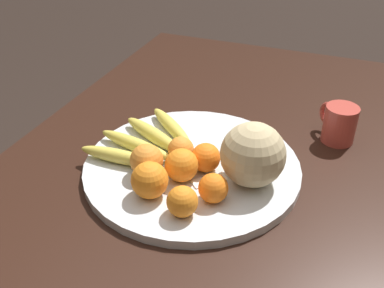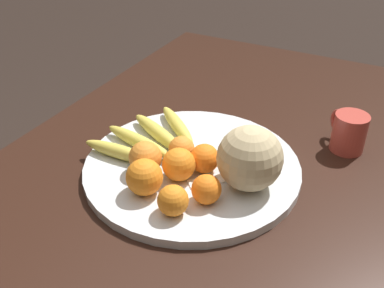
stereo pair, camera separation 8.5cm
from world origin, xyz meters
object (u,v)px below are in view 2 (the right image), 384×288
at_px(melon, 250,158).
at_px(orange_mid_center, 182,149).
at_px(kitchen_table, 202,213).
at_px(ceramic_mug, 348,132).
at_px(orange_back_right, 204,158).
at_px(banana_bunch, 150,137).
at_px(orange_top_small, 145,158).
at_px(produce_tag, 206,181).
at_px(orange_back_left, 206,189).
at_px(orange_side_extra, 179,164).
at_px(orange_front_left, 144,177).
at_px(orange_front_right, 173,200).
at_px(fruit_bowl, 192,167).

bearing_deg(melon, orange_mid_center, 84.33).
bearing_deg(kitchen_table, ceramic_mug, -42.66).
relative_size(kitchen_table, orange_back_right, 26.00).
bearing_deg(melon, banana_bunch, 81.34).
bearing_deg(orange_top_small, ceramic_mug, -48.23).
bearing_deg(ceramic_mug, produce_tag, 142.33).
relative_size(orange_back_left, orange_side_extra, 0.85).
height_order(orange_front_left, orange_front_right, orange_front_left).
xyz_separation_m(orange_front_left, orange_side_extra, (0.07, -0.04, -0.00)).
bearing_deg(orange_side_extra, orange_front_left, 152.03).
height_order(orange_back_left, orange_top_small, orange_top_small).
xyz_separation_m(orange_back_right, orange_side_extra, (-0.05, 0.03, 0.00)).
bearing_deg(orange_back_right, kitchen_table, -172.14).
bearing_deg(orange_back_right, orange_front_right, -176.76).
xyz_separation_m(melon, orange_front_right, (-0.14, 0.09, -0.04)).
bearing_deg(orange_front_right, fruit_bowl, 15.05).
distance_m(fruit_bowl, melon, 0.15).
xyz_separation_m(orange_front_left, orange_front_right, (-0.03, -0.08, -0.01)).
bearing_deg(orange_mid_center, kitchen_table, -109.30).
xyz_separation_m(orange_mid_center, ceramic_mug, (0.24, -0.30, -0.00)).
xyz_separation_m(orange_front_left, orange_back_right, (0.12, -0.07, -0.01)).
bearing_deg(kitchen_table, orange_front_left, 146.45).
bearing_deg(orange_front_left, produce_tag, -47.73).
relative_size(orange_front_right, produce_tag, 0.81).
height_order(orange_front_left, orange_mid_center, orange_front_left).
relative_size(orange_front_left, orange_front_right, 1.24).
relative_size(kitchen_table, fruit_bowl, 3.45).
relative_size(banana_bunch, ceramic_mug, 2.61).
distance_m(orange_top_small, ceramic_mug, 0.47).
bearing_deg(produce_tag, melon, -24.51).
relative_size(kitchen_table, melon, 12.29).
relative_size(fruit_bowl, banana_bunch, 1.89).
distance_m(banana_bunch, ceramic_mug, 0.45).
relative_size(kitchen_table, ceramic_mug, 16.99).
height_order(orange_mid_center, orange_back_left, orange_back_left).
bearing_deg(orange_side_extra, orange_front_right, -156.83).
relative_size(kitchen_table, orange_mid_center, 28.43).
distance_m(banana_bunch, produce_tag, 0.19).
relative_size(orange_mid_center, orange_top_small, 0.82).
xyz_separation_m(melon, orange_front_left, (-0.11, 0.17, -0.03)).
xyz_separation_m(orange_back_left, orange_back_right, (0.09, 0.05, 0.00)).
relative_size(melon, orange_front_left, 1.79).
distance_m(kitchen_table, produce_tag, 0.12).
bearing_deg(orange_back_left, orange_front_left, 104.23).
distance_m(orange_mid_center, orange_top_small, 0.08).
xyz_separation_m(orange_front_right, orange_back_left, (0.06, -0.04, -0.00)).
relative_size(orange_front_left, orange_back_right, 1.18).
height_order(kitchen_table, ceramic_mug, ceramic_mug).
distance_m(kitchen_table, orange_back_left, 0.17).
bearing_deg(orange_front_right, orange_top_small, 52.91).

